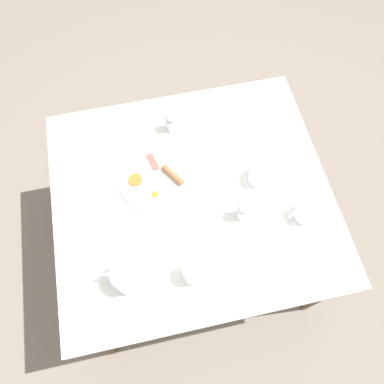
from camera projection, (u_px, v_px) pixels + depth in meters
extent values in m
plane|color=#70665B|center=(192.00, 244.00, 2.21)|extent=(8.00, 8.00, 0.00)
cube|color=silver|center=(192.00, 195.00, 1.58)|extent=(1.05, 1.16, 0.03)
cylinder|color=brown|center=(323.00, 295.00, 1.75)|extent=(0.04, 0.04, 0.68)
cylinder|color=brown|center=(264.00, 130.00, 2.14)|extent=(0.04, 0.04, 0.68)
cylinder|color=brown|center=(99.00, 346.00, 1.66)|extent=(0.04, 0.04, 0.68)
cylinder|color=brown|center=(80.00, 164.00, 2.05)|extent=(0.04, 0.04, 0.68)
cylinder|color=white|center=(154.00, 179.00, 1.59)|extent=(0.31, 0.31, 0.01)
cylinder|color=white|center=(156.00, 195.00, 1.55)|extent=(0.06, 0.06, 0.00)
sphere|color=yellow|center=(156.00, 194.00, 1.54)|extent=(0.03, 0.03, 0.03)
cylinder|color=brown|center=(173.00, 175.00, 1.57)|extent=(0.11, 0.09, 0.03)
cube|color=#B74C42|center=(153.00, 162.00, 1.61)|extent=(0.09, 0.05, 0.01)
cylinder|color=#D16023|center=(135.00, 180.00, 1.57)|extent=(0.06, 0.06, 0.01)
cylinder|color=white|center=(128.00, 277.00, 1.37)|extent=(0.12, 0.12, 0.11)
cylinder|color=white|center=(125.00, 273.00, 1.31)|extent=(0.08, 0.08, 0.01)
sphere|color=white|center=(125.00, 272.00, 1.30)|extent=(0.02, 0.02, 0.02)
cone|color=white|center=(148.00, 276.00, 1.36)|extent=(0.03, 0.06, 0.05)
torus|color=white|center=(111.00, 276.00, 1.37)|extent=(0.03, 0.09, 0.09)
cylinder|color=white|center=(303.00, 215.00, 1.52)|extent=(0.13, 0.13, 0.01)
cylinder|color=white|center=(306.00, 212.00, 1.49)|extent=(0.09, 0.09, 0.06)
cylinder|color=brown|center=(305.00, 213.00, 1.50)|extent=(0.08, 0.08, 0.05)
torus|color=white|center=(294.00, 216.00, 1.48)|extent=(0.01, 0.05, 0.05)
cylinder|color=white|center=(258.00, 179.00, 1.59)|extent=(0.13, 0.13, 0.01)
cylinder|color=white|center=(259.00, 176.00, 1.56)|extent=(0.09, 0.09, 0.06)
cylinder|color=brown|center=(259.00, 177.00, 1.57)|extent=(0.08, 0.08, 0.04)
torus|color=white|center=(250.00, 168.00, 1.57)|extent=(0.04, 0.03, 0.05)
cylinder|color=white|center=(193.00, 273.00, 1.38)|extent=(0.08, 0.08, 0.09)
cylinder|color=#BCBCC1|center=(171.00, 124.00, 1.67)|extent=(0.05, 0.05, 0.07)
sphere|color=#BCBCC1|center=(170.00, 117.00, 1.62)|extent=(0.05, 0.05, 0.05)
cylinder|color=#BCBCC1|center=(241.00, 213.00, 1.49)|extent=(0.05, 0.05, 0.07)
sphere|color=#BCBCC1|center=(243.00, 208.00, 1.44)|extent=(0.05, 0.05, 0.05)
cube|color=white|center=(233.00, 258.00, 1.45)|extent=(0.20, 0.18, 0.01)
cube|color=silver|center=(211.00, 110.00, 1.74)|extent=(0.04, 0.16, 0.00)
cube|color=silver|center=(261.00, 127.00, 1.70)|extent=(0.13, 0.19, 0.00)
cube|color=silver|center=(85.00, 247.00, 1.47)|extent=(0.12, 0.11, 0.00)
cube|color=silver|center=(104.00, 142.00, 1.67)|extent=(0.16, 0.04, 0.00)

